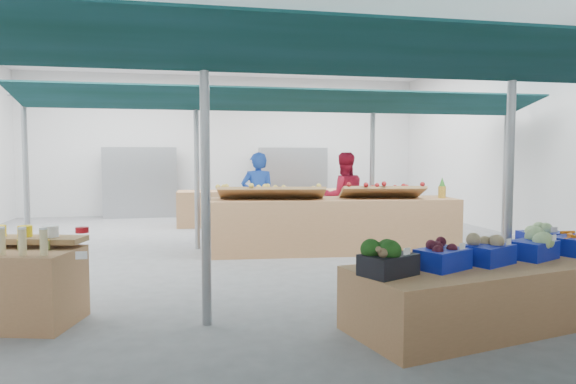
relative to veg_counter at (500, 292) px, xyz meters
name	(u,v)px	position (x,y,z in m)	size (l,w,h in m)	color
floor	(253,252)	(-2.06, 4.55, -0.32)	(13.00, 13.00, 0.00)	slate
hall	(244,114)	(-2.06, 5.98, 2.32)	(13.00, 13.00, 13.00)	silver
pole_grid	(316,153)	(-1.31, 2.80, 1.49)	(10.00, 4.60, 3.00)	gray
awnings	(316,89)	(-1.31, 2.80, 2.46)	(9.50, 7.08, 0.30)	#0A2B28
back_shelving_left	(141,183)	(-4.56, 10.55, 0.68)	(2.00, 0.50, 2.00)	#B23F33
back_shelving_right	(293,181)	(-0.06, 10.55, 0.68)	(2.00, 0.50, 2.00)	#B23F33
veg_counter	(500,292)	(0.00, 0.00, 0.00)	(3.34, 1.11, 0.65)	#9C6B44
fruit_counter	(331,225)	(-0.65, 4.27, 0.17)	(4.62, 1.10, 0.99)	#9C6B44
far_counter	(275,207)	(-1.02, 8.22, 0.12)	(4.95, 0.99, 0.89)	#9C6B44
crate_stack	(515,268)	(0.86, 0.99, 0.01)	(0.56, 0.39, 0.67)	#0D1C97
vendor_left	(258,198)	(-1.85, 5.37, 0.60)	(0.67, 0.44, 1.85)	#1A41AD
vendor_right	(344,197)	(-0.05, 5.37, 0.60)	(0.90, 0.70, 1.85)	maroon
crate_broccoli	(388,259)	(-1.40, -0.32, 0.48)	(0.60, 0.53, 0.35)	black
crate_beets	(443,256)	(-0.77, -0.18, 0.46)	(0.60, 0.53, 0.29)	#0D1C97
crate_celeriac	(488,250)	(-0.18, -0.04, 0.47)	(0.60, 0.53, 0.31)	#0D1C97
crate_cabbage	(533,244)	(0.45, 0.10, 0.48)	(0.60, 0.53, 0.35)	#0D1C97
crate_carrots	(574,244)	(1.09, 0.25, 0.44)	(0.60, 0.53, 0.29)	#0D1C97
sparrow	(382,252)	(-1.52, -0.47, 0.57)	(0.12, 0.09, 0.11)	brown
pole_ribbon	(82,232)	(-4.19, 0.07, 0.75)	(0.12, 0.12, 0.28)	red
apple_heap_yellow	(272,190)	(-1.76, 4.25, 0.83)	(1.99, 1.00, 0.27)	#997247
apple_heap_red	(382,190)	(0.27, 4.08, 0.83)	(1.59, 0.94, 0.27)	#997247
pineapple	(442,188)	(1.42, 3.99, 0.85)	(0.14, 0.14, 0.39)	#8C6019
crate_extra	(542,236)	(0.99, 0.66, 0.47)	(0.52, 0.42, 0.32)	#0D1C97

